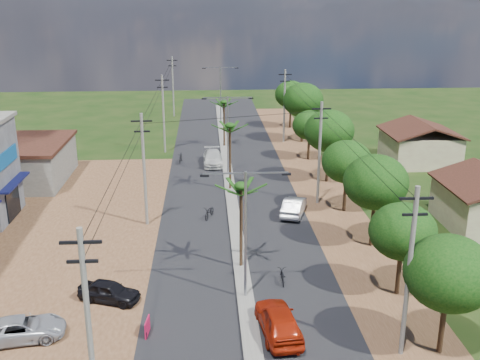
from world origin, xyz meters
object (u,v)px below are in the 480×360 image
at_px(car_parked_silver, 22,329).
at_px(roadside_sign, 147,327).
at_px(car_silver_mid, 294,207).
at_px(moto_rider_east, 282,277).
at_px(car_white_far, 213,158).
at_px(car_red_near, 278,321).
at_px(car_parked_dark, 109,292).

height_order(car_parked_silver, roadside_sign, car_parked_silver).
bearing_deg(car_silver_mid, moto_rider_east, 96.21).
distance_m(car_white_far, moto_rider_east, 27.07).
distance_m(moto_rider_east, roadside_sign, 9.54).
distance_m(car_red_near, moto_rider_east, 5.74).
distance_m(car_white_far, car_parked_dark, 29.12).
height_order(car_silver_mid, car_parked_silver, car_silver_mid).
height_order(car_red_near, car_white_far, car_red_near).
distance_m(car_white_far, roadside_sign, 32.27).
height_order(car_silver_mid, car_white_far, car_silver_mid).
distance_m(car_red_near, car_parked_silver, 13.55).
height_order(car_white_far, car_parked_silver, car_white_far).
height_order(car_red_near, roadside_sign, car_red_near).
height_order(car_silver_mid, roadside_sign, car_silver_mid).
height_order(car_red_near, car_silver_mid, car_red_near).
bearing_deg(car_parked_silver, moto_rider_east, -79.58).
xyz_separation_m(car_silver_mid, car_parked_dark, (-13.09, -13.24, -0.09)).
distance_m(car_parked_silver, moto_rider_east, 15.45).
xyz_separation_m(car_red_near, car_parked_silver, (-13.54, 0.35, -0.19)).
distance_m(car_parked_dark, roadside_sign, 4.48).
xyz_separation_m(car_parked_dark, moto_rider_east, (10.55, 1.59, -0.20)).
relative_size(car_parked_silver, roadside_sign, 4.03).
bearing_deg(car_parked_dark, car_white_far, 6.55).
bearing_deg(moto_rider_east, car_parked_dark, 11.00).
xyz_separation_m(car_white_far, car_parked_dark, (-6.59, -28.37, -0.09)).
xyz_separation_m(moto_rider_east, roadside_sign, (-7.97, -5.24, 0.03)).
distance_m(car_red_near, roadside_sign, 7.02).
xyz_separation_m(car_silver_mid, car_parked_silver, (-17.04, -16.93, -0.10)).
xyz_separation_m(car_parked_silver, moto_rider_east, (14.51, 5.29, -0.19)).
relative_size(car_silver_mid, car_parked_dark, 1.19).
bearing_deg(roadside_sign, moto_rider_east, 39.33).
bearing_deg(car_red_near, car_white_far, -90.98).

